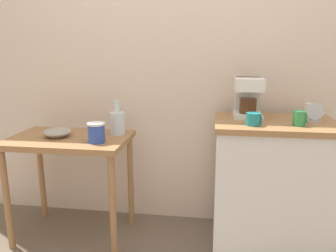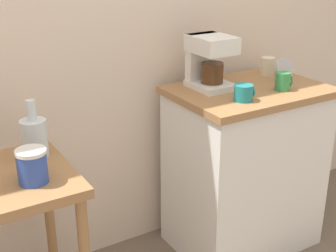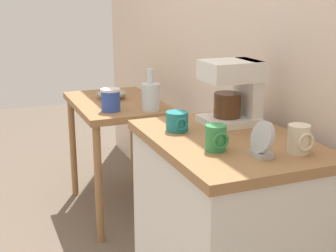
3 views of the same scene
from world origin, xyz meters
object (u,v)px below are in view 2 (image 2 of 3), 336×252
(glass_carafe_vase, at_px, (34,137))
(mug_dark_teal, at_px, (244,93))
(canister_enamel, at_px, (32,166))
(mug_small_cream, at_px, (268,66))
(mug_tall_green, at_px, (283,81))
(table_clock, at_px, (284,71))
(coffee_maker, at_px, (209,59))

(glass_carafe_vase, bearing_deg, mug_dark_teal, -13.62)
(canister_enamel, height_order, mug_small_cream, mug_small_cream)
(glass_carafe_vase, distance_m, mug_dark_teal, 0.94)
(mug_dark_teal, xyz_separation_m, mug_tall_green, (0.27, 0.03, 0.01))
(table_clock, bearing_deg, glass_carafe_vase, 176.35)
(mug_tall_green, bearing_deg, mug_dark_teal, -173.93)
(glass_carafe_vase, xyz_separation_m, table_clock, (1.29, -0.08, 0.12))
(glass_carafe_vase, relative_size, mug_dark_teal, 2.60)
(mug_tall_green, height_order, table_clock, table_clock)
(coffee_maker, height_order, mug_tall_green, coffee_maker)
(canister_enamel, relative_size, table_clock, 1.08)
(mug_dark_teal, bearing_deg, mug_tall_green, 6.07)
(canister_enamel, distance_m, mug_small_cream, 1.41)
(glass_carafe_vase, relative_size, mug_tall_green, 2.74)
(glass_carafe_vase, distance_m, mug_small_cream, 1.31)
(glass_carafe_vase, bearing_deg, canister_enamel, -108.81)
(canister_enamel, relative_size, mug_small_cream, 1.36)
(glass_carafe_vase, height_order, coffee_maker, coffee_maker)
(coffee_maker, height_order, table_clock, coffee_maker)
(mug_dark_teal, bearing_deg, coffee_maker, 93.16)
(mug_tall_green, distance_m, mug_small_cream, 0.28)
(glass_carafe_vase, distance_m, mug_tall_green, 1.20)
(canister_enamel, bearing_deg, glass_carafe_vase, 71.19)
(glass_carafe_vase, relative_size, mug_small_cream, 2.52)
(table_clock, bearing_deg, mug_dark_teal, -160.11)
(glass_carafe_vase, xyz_separation_m, mug_dark_teal, (0.91, -0.22, 0.10))
(coffee_maker, bearing_deg, table_clock, -16.84)
(glass_carafe_vase, distance_m, coffee_maker, 0.92)
(coffee_maker, relative_size, mug_tall_green, 2.92)
(canister_enamel, distance_m, mug_dark_teal, 0.99)
(mug_small_cream, relative_size, table_clock, 0.80)
(coffee_maker, bearing_deg, mug_tall_green, -38.97)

